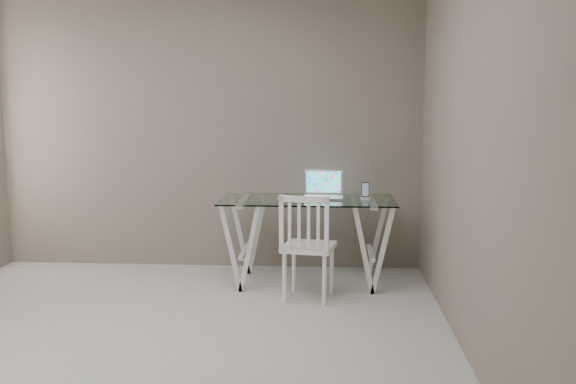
# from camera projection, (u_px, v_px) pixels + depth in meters

# --- Properties ---
(room) EXTENTS (4.50, 4.52, 2.71)m
(room) POSITION_uv_depth(u_px,v_px,m) (128.00, 79.00, 3.80)
(room) COLOR #AFACA7
(room) RESTS_ON ground
(desk) EXTENTS (1.50, 0.70, 0.75)m
(desk) POSITION_uv_depth(u_px,v_px,m) (307.00, 240.00, 5.57)
(desk) COLOR silver
(desk) RESTS_ON ground
(chair) EXTENTS (0.46, 0.46, 0.87)m
(chair) POSITION_uv_depth(u_px,v_px,m) (307.00, 242.00, 5.07)
(chair) COLOR white
(chair) RESTS_ON ground
(laptop) EXTENTS (0.34, 0.30, 0.23)m
(laptop) POSITION_uv_depth(u_px,v_px,m) (324.00, 191.00, 5.63)
(laptop) COLOR silver
(laptop) RESTS_ON desk
(keyboard) EXTENTS (0.28, 0.12, 0.01)m
(keyboard) POSITION_uv_depth(u_px,v_px,m) (293.00, 199.00, 5.52)
(keyboard) COLOR silver
(keyboard) RESTS_ON desk
(mouse) EXTENTS (0.12, 0.07, 0.04)m
(mouse) POSITION_uv_depth(u_px,v_px,m) (296.00, 200.00, 5.32)
(mouse) COLOR white
(mouse) RESTS_ON desk
(phone_dock) EXTENTS (0.08, 0.08, 0.14)m
(phone_dock) POSITION_uv_depth(u_px,v_px,m) (365.00, 194.00, 5.53)
(phone_dock) COLOR white
(phone_dock) RESTS_ON desk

